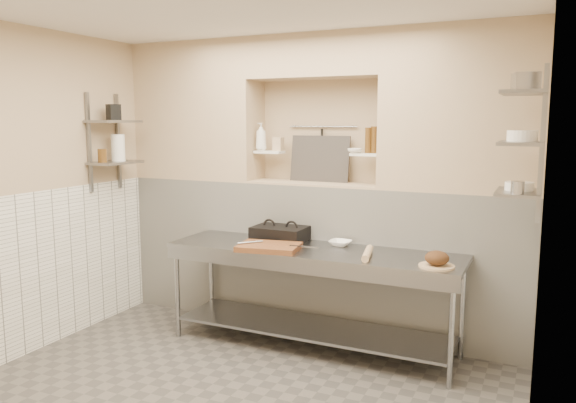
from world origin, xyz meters
The scene contains 46 objects.
wall_left centered at (-2.05, 0.00, 1.40)m, with size 0.10×3.90×2.80m, color tan.
wall_right centered at (2.05, 0.00, 1.40)m, with size 0.10×3.90×2.80m, color tan.
wall_back centered at (0.00, 2.00, 1.40)m, with size 4.00×0.10×2.80m, color tan.
backwall_lower centered at (0.00, 1.75, 0.70)m, with size 4.00×0.40×1.40m, color white.
alcove_sill centered at (0.00, 1.75, 1.41)m, with size 1.30×0.40×0.02m, color tan.
backwall_pillar_left centered at (-1.33, 1.75, 2.10)m, with size 1.35×0.40×1.40m, color tan.
backwall_pillar_right centered at (1.33, 1.75, 2.10)m, with size 1.35×0.40×1.40m, color tan.
backwall_header centered at (0.00, 1.75, 2.60)m, with size 1.30×0.40×0.40m, color tan.
wainscot_left centered at (-1.99, 0.00, 0.70)m, with size 0.02×3.90×1.40m, color white.
wainscot_right centered at (1.99, 0.00, 0.70)m, with size 0.02×3.90×1.40m, color white.
alcove_shelf_left centered at (-0.50, 1.75, 1.70)m, with size 0.28×0.16×0.03m, color white.
alcove_shelf_right centered at (0.50, 1.75, 1.70)m, with size 0.28×0.16×0.03m, color white.
utensil_rail centered at (0.00, 1.92, 1.95)m, with size 0.02×0.02×0.70m, color gray.
hanging_steel centered at (0.00, 1.90, 1.78)m, with size 0.02×0.02×0.30m, color black.
splash_panel centered at (0.00, 1.85, 1.64)m, with size 0.60×0.02×0.45m, color #383330.
shelf_rail_left_a centered at (-1.98, 1.25, 1.80)m, with size 0.03×0.03×0.95m, color slate.
shelf_rail_left_b centered at (-1.98, 0.85, 1.80)m, with size 0.03×0.03×0.95m, color slate.
wall_shelf_left_lower centered at (-1.84, 1.05, 1.60)m, with size 0.30×0.50×0.03m, color slate.
wall_shelf_left_upper centered at (-1.84, 1.05, 2.00)m, with size 0.30×0.50×0.03m, color slate.
shelf_rail_right_a centered at (1.98, 1.25, 1.85)m, with size 0.03×0.03×1.05m, color slate.
shelf_rail_right_b centered at (1.98, 0.85, 1.85)m, with size 0.03×0.03×1.05m, color slate.
wall_shelf_right_lower centered at (1.84, 1.05, 1.50)m, with size 0.30×0.50×0.03m, color slate.
wall_shelf_right_mid centered at (1.84, 1.05, 1.85)m, with size 0.30×0.50×0.03m, color slate.
wall_shelf_right_upper centered at (1.84, 1.05, 2.20)m, with size 0.30×0.50×0.03m, color slate.
prep_table centered at (0.20, 1.18, 0.64)m, with size 2.60×0.70×0.90m.
panini_press centered at (-0.21, 1.39, 0.97)m, with size 0.49×0.36×0.13m.
cutting_board centered at (-0.13, 1.01, 0.92)m, with size 0.52×0.36×0.05m, color brown.
knife_blade centered at (0.18, 1.05, 0.95)m, with size 0.26×0.03×0.01m, color gray.
tongs centered at (-0.30, 0.97, 0.96)m, with size 0.02×0.02×0.23m, color gray.
mixing_bowl centered at (0.38, 1.41, 0.92)m, with size 0.20×0.20×0.05m, color white.
rolling_pin centered at (0.72, 1.11, 0.93)m, with size 0.06×0.06×0.40m, color #D1B78B.
bread_board centered at (1.29, 1.03, 0.91)m, with size 0.27×0.27×0.02m, color #D1B78B.
bread_loaf centered at (1.29, 1.03, 0.97)m, with size 0.18×0.18×0.11m, color #4C2D19.
bottle_soap centered at (-0.57, 1.71, 1.85)m, with size 0.11×0.11×0.27m, color white.
jar_alcove centered at (-0.41, 1.77, 1.78)m, with size 0.09×0.09×0.13m, color tan.
bowl_alcove centered at (0.40, 1.71, 1.73)m, with size 0.14×0.14×0.04m, color white.
condiment_a centered at (0.56, 1.77, 1.83)m, with size 0.07×0.07×0.24m, color #4D3112.
condiment_b centered at (0.51, 1.75, 1.83)m, with size 0.06×0.06×0.23m, color #4D3112.
condiment_c centered at (0.59, 1.79, 1.77)m, with size 0.07×0.07×0.12m, color white.
jug_left centered at (-1.84, 1.09, 1.74)m, with size 0.13×0.13×0.26m, color white.
jar_left centered at (-1.84, 0.87, 1.68)m, with size 0.09×0.09×0.13m, color #4D3112.
box_left_upper centered at (-1.84, 1.05, 2.09)m, with size 0.11×0.11×0.15m, color black.
bowl_right centered at (1.84, 1.08, 1.54)m, with size 0.20×0.20×0.06m, color white.
canister_right centered at (1.84, 0.85, 1.56)m, with size 0.09×0.09×0.09m, color gray.
bowl_right_mid centered at (1.84, 1.09, 1.90)m, with size 0.21×0.21×0.08m, color white.
basket_right centered at (1.84, 1.13, 2.28)m, with size 0.17×0.20×0.13m, color gray.
Camera 1 is at (2.02, -3.23, 2.00)m, focal length 35.00 mm.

